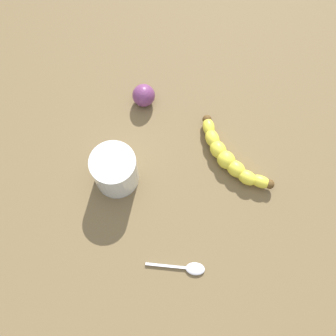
# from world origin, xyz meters

# --- Properties ---
(wooden_tabletop) EXTENTS (1.20, 1.20, 0.03)m
(wooden_tabletop) POSITION_xyz_m (0.00, 0.00, 0.01)
(wooden_tabletop) COLOR brown
(wooden_tabletop) RESTS_ON ground
(banana) EXTENTS (0.18, 0.13, 0.04)m
(banana) POSITION_xyz_m (0.13, 0.03, 0.05)
(banana) COLOR yellow
(banana) RESTS_ON wooden_tabletop
(smoothie_glass) EXTENTS (0.09, 0.09, 0.09)m
(smoothie_glass) POSITION_xyz_m (-0.07, -0.07, 0.07)
(smoothie_glass) COLOR silver
(smoothie_glass) RESTS_ON wooden_tabletop
(plum_fruit) EXTENTS (0.05, 0.05, 0.05)m
(plum_fruit) POSITION_xyz_m (-0.08, 0.11, 0.05)
(plum_fruit) COLOR #6B3360
(plum_fruit) RESTS_ON wooden_tabletop
(teaspoon) EXTENTS (0.11, 0.04, 0.01)m
(teaspoon) POSITION_xyz_m (0.12, -0.20, 0.03)
(teaspoon) COLOR silver
(teaspoon) RESTS_ON wooden_tabletop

